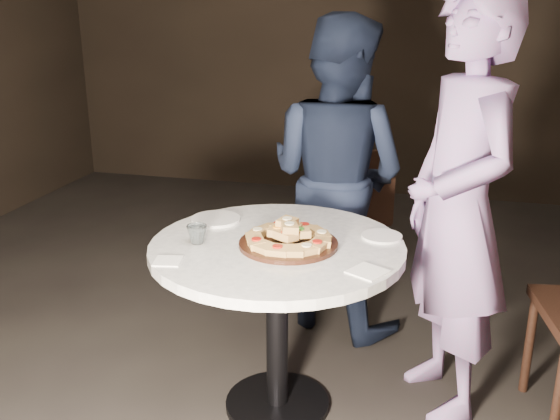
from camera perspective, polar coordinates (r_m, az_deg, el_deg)
name	(u,v)px	position (r m, az deg, el deg)	size (l,w,h in m)	color
floor	(281,403)	(3.01, 0.09, -17.26)	(7.00, 7.00, 0.00)	black
table	(277,276)	(2.66, -0.27, -6.04)	(1.34, 1.34, 0.80)	black
serving_board	(288,244)	(2.57, 0.77, -3.11)	(0.41, 0.41, 0.02)	black
focaccia_pile	(288,236)	(2.56, 0.78, -2.36)	(0.37, 0.36, 0.10)	#B28445
plate_left	(216,219)	(2.88, -5.90, -0.83)	(0.23, 0.23, 0.01)	white
plate_right	(382,236)	(2.70, 9.28, -2.38)	(0.17, 0.17, 0.01)	white
water_glass	(197,234)	(2.61, -7.60, -2.21)	(0.08, 0.08, 0.08)	silver
napkin_near	(168,261)	(2.46, -10.22, -4.60)	(0.10, 0.10, 0.01)	white
napkin_far	(368,272)	(2.35, 8.02, -5.61)	(0.13, 0.13, 0.01)	white
chair_far	(353,207)	(3.94, 6.73, 0.24)	(0.57, 0.58, 0.92)	black
diner_navy	(336,177)	(3.39, 5.18, 3.02)	(0.83, 0.65, 1.71)	black
diner_teal	(458,211)	(2.71, 15.98, -0.09)	(0.67, 0.44, 1.85)	#866CA6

